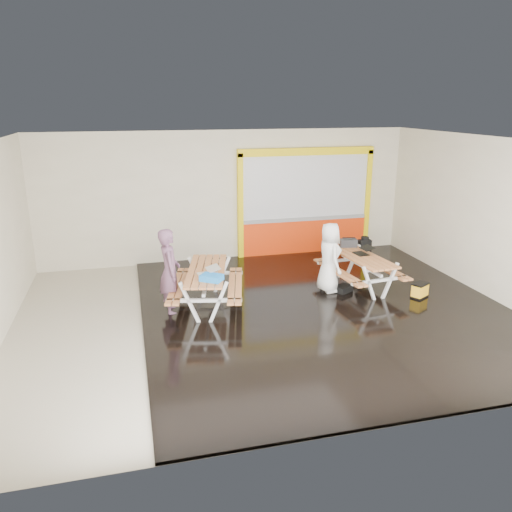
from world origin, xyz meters
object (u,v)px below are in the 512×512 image
object	(u,v)px
person_right	(329,257)
fluke_bag	(420,291)
blue_pouch	(212,278)
backpack	(364,247)
person_left	(170,272)
toolbox	(348,243)
dark_case	(343,289)
picnic_table_left	(207,279)
laptop_right	(363,252)
laptop_left	(208,273)
picnic_table_right	(361,264)

from	to	relation	value
person_right	fluke_bag	bearing A→B (deg)	-117.94
person_right	fluke_bag	distance (m)	2.12
blue_pouch	backpack	size ratio (longest dim) A/B	0.82
backpack	person_left	bearing A→B (deg)	-166.39
fluke_bag	blue_pouch	bearing A→B (deg)	-179.91
blue_pouch	toolbox	distance (m)	4.01
toolbox	dark_case	size ratio (longest dim) A/B	1.18
person_left	backpack	size ratio (longest dim) A/B	3.57
person_right	blue_pouch	distance (m)	2.94
person_right	fluke_bag	world-z (taller)	person_right
picnic_table_left	laptop_right	size ratio (longest dim) A/B	5.60
laptop_left	blue_pouch	world-z (taller)	laptop_left
backpack	blue_pouch	bearing A→B (deg)	-156.37
laptop_left	blue_pouch	distance (m)	0.32
backpack	toolbox	bearing A→B (deg)	-165.36
picnic_table_left	picnic_table_right	distance (m)	3.62
person_left	dark_case	world-z (taller)	person_left
backpack	fluke_bag	bearing A→B (deg)	-74.65
person_left	laptop_right	xyz separation A→B (m)	(4.47, 0.42, -0.03)
person_right	laptop_left	distance (m)	2.88
person_left	dark_case	size ratio (longest dim) A/B	4.72
person_right	toolbox	xyz separation A→B (m)	(0.83, 0.82, 0.06)
picnic_table_left	picnic_table_right	world-z (taller)	picnic_table_left
laptop_left	picnic_table_right	bearing A→B (deg)	9.44
picnic_table_left	backpack	distance (m)	4.28
person_left	person_right	distance (m)	3.57
person_right	toolbox	distance (m)	1.17
toolbox	laptop_right	bearing A→B (deg)	-82.59
toolbox	dark_case	bearing A→B (deg)	-118.40
person_right	dark_case	world-z (taller)	person_right
picnic_table_left	fluke_bag	distance (m)	4.70
person_right	backpack	size ratio (longest dim) A/B	3.16
blue_pouch	person_left	bearing A→B (deg)	140.35
laptop_left	toolbox	distance (m)	3.90
person_right	dark_case	xyz separation A→B (m)	(0.33, -0.11, -0.74)
person_right	toolbox	size ratio (longest dim) A/B	3.55
person_right	dark_case	size ratio (longest dim) A/B	4.17
person_right	backpack	xyz separation A→B (m)	(1.33, 0.95, -0.11)
picnic_table_right	person_left	world-z (taller)	person_left
backpack	dark_case	xyz separation A→B (m)	(-1.00, -1.06, -0.62)
toolbox	dark_case	distance (m)	1.32
laptop_left	backpack	world-z (taller)	laptop_left
fluke_bag	dark_case	bearing A→B (deg)	153.73
laptop_right	picnic_table_left	bearing A→B (deg)	-174.61
picnic_table_left	backpack	world-z (taller)	backpack
laptop_left	laptop_right	xyz separation A→B (m)	(3.74, 0.73, -0.04)
picnic_table_right	toolbox	distance (m)	0.81
picnic_table_left	laptop_right	xyz separation A→B (m)	(3.71, 0.35, 0.22)
laptop_left	laptop_right	world-z (taller)	laptop_left
picnic_table_right	blue_pouch	distance (m)	3.75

